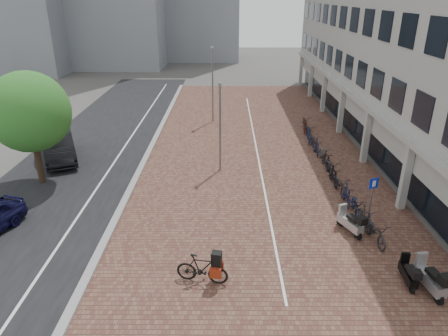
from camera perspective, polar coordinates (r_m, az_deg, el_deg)
ground at (r=17.00m, az=-0.13°, el=-12.11°), size 140.00×140.00×0.00m
plaza_brick at (r=27.73m, az=4.22°, el=2.45°), size 14.50×42.00×0.04m
street_asphalt at (r=29.13m, az=-17.93°, el=2.37°), size 8.00×50.00×0.03m
curb at (r=28.13m, az=-10.38°, el=2.56°), size 0.35×42.00×0.14m
lane_line at (r=28.56m, az=-14.12°, el=2.44°), size 0.12×44.00×0.00m
parking_line at (r=27.73m, az=4.63°, el=2.49°), size 0.10×30.00×0.00m
office_building at (r=32.53m, az=25.03°, el=18.80°), size 8.40×40.00×15.00m
car_dark at (r=27.94m, az=-22.23°, el=2.72°), size 3.79×5.44×1.70m
hero_bike at (r=15.30m, az=-3.10°, el=-13.89°), size 2.02×0.92×1.38m
scooter_front at (r=18.94m, az=17.32°, el=-7.16°), size 1.15×1.78×1.17m
scooter_mid at (r=16.68m, az=24.52°, el=-13.19°), size 0.56×1.51×1.02m
scooter_back at (r=16.54m, az=26.98°, el=-13.53°), size 0.83×1.89×1.26m
parking_sign at (r=19.48m, az=20.10°, el=-3.44°), size 0.46×0.23×2.33m
lamp_near at (r=23.68m, az=-0.57°, el=5.55°), size 0.12×0.12×5.27m
lamp_far at (r=33.48m, az=-1.62°, el=11.47°), size 0.12×0.12×5.98m
street_tree at (r=24.05m, az=-25.34°, el=6.92°), size 4.30×4.30×6.26m
bike_row at (r=25.48m, az=14.24°, el=1.07°), size 1.28×18.12×1.05m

